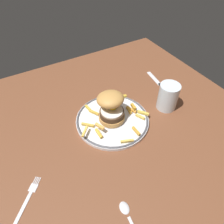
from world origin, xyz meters
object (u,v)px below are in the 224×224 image
burger (111,106)px  fork (27,199)px  dinner_plate (112,119)px  spoon (127,213)px  water_glass (168,98)px  knife (160,84)px

burger → fork: size_ratio=1.04×
dinner_plate → spoon: bearing=-113.3°
water_glass → spoon: bearing=-143.5°
knife → fork: bearing=-161.2°
water_glass → burger: bearing=167.6°
dinner_plate → burger: 6.15cm
fork → spoon: spoon is taller
dinner_plate → water_glass: water_glass is taller
dinner_plate → spoon: size_ratio=2.03×
water_glass → spoon: size_ratio=0.80×
burger → fork: bearing=-157.6°
dinner_plate → burger: bearing=92.2°
dinner_plate → knife: 31.00cm
water_glass → knife: size_ratio=0.60×
water_glass → spoon: water_glass is taller
dinner_plate → knife: size_ratio=1.51×
dinner_plate → spoon: (-13.28, -30.81, -0.48)cm
burger → water_glass: 23.24cm
spoon → knife: bearing=42.2°
dinner_plate → knife: (29.85, 8.33, -0.58)cm
fork → burger: bearing=22.4°
spoon → dinner_plate: bearing=66.7°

